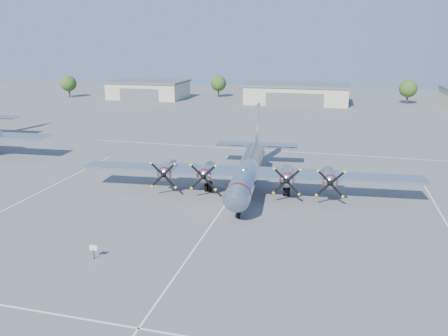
% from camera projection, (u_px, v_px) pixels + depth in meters
% --- Properties ---
extents(ground, '(260.00, 260.00, 0.00)m').
position_uv_depth(ground, '(226.00, 204.00, 47.27)').
color(ground, '#58585B').
rests_on(ground, ground).
extents(parking_lines, '(60.00, 50.08, 0.01)m').
position_uv_depth(parking_lines, '(222.00, 210.00, 45.64)').
color(parking_lines, silver).
rests_on(parking_lines, ground).
extents(hangar_west, '(22.60, 14.60, 5.40)m').
position_uv_depth(hangar_west, '(149.00, 89.00, 133.42)').
color(hangar_west, '#B8AB92').
rests_on(hangar_west, ground).
extents(hangar_center, '(28.60, 14.60, 5.40)m').
position_uv_depth(hangar_center, '(297.00, 94.00, 122.72)').
color(hangar_center, '#B8AB92').
rests_on(hangar_center, ground).
extents(tree_far_west, '(4.80, 4.80, 6.64)m').
position_uv_depth(tree_far_west, '(69.00, 84.00, 135.26)').
color(tree_far_west, '#382619').
rests_on(tree_far_west, ground).
extents(tree_west, '(4.80, 4.80, 6.64)m').
position_uv_depth(tree_west, '(218.00, 83.00, 135.72)').
color(tree_west, '#382619').
rests_on(tree_west, ground).
extents(tree_east, '(4.80, 4.80, 6.64)m').
position_uv_depth(tree_east, '(408.00, 89.00, 120.77)').
color(tree_east, '#382619').
rests_on(tree_east, ground).
extents(main_bomber_b29, '(40.74, 29.64, 8.54)m').
position_uv_depth(main_bomber_b29, '(248.00, 189.00, 52.10)').
color(main_bomber_b29, silver).
rests_on(main_bomber_b29, ground).
extents(info_placard, '(0.63, 0.13, 1.20)m').
position_uv_depth(info_placard, '(93.00, 249.00, 35.15)').
color(info_placard, black).
rests_on(info_placard, ground).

